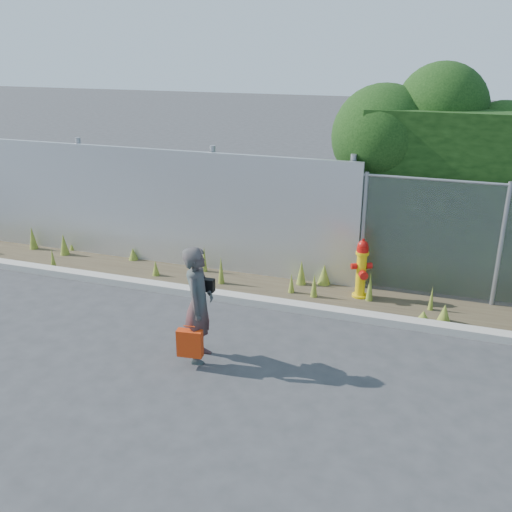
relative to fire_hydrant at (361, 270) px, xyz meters
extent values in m
plane|color=#333436|center=(-1.12, -2.61, -0.50)|extent=(80.00, 80.00, 0.00)
cube|color=#A7A297|center=(-1.12, -0.81, -0.44)|extent=(16.00, 0.22, 0.12)
cube|color=#423625|center=(-1.12, -0.21, -0.50)|extent=(16.00, 1.20, 0.01)
cone|color=#5D7222|center=(-2.90, 0.19, -0.25)|extent=(0.10, 0.10, 0.50)
cone|color=#5D7222|center=(-5.92, 0.10, -0.28)|extent=(0.19, 0.19, 0.44)
cone|color=#5D7222|center=(-6.74, 0.18, -0.26)|extent=(0.17, 0.17, 0.48)
cone|color=#5D7222|center=(1.15, -0.14, -0.29)|extent=(0.09, 0.09, 0.42)
cone|color=#5D7222|center=(-0.72, -0.25, -0.29)|extent=(0.12, 0.12, 0.42)
cone|color=#5D7222|center=(-2.40, -0.23, -0.24)|extent=(0.12, 0.12, 0.52)
cone|color=#5D7222|center=(1.06, -0.61, -0.41)|extent=(0.24, 0.24, 0.19)
cone|color=#5D7222|center=(0.17, -0.10, -0.25)|extent=(0.12, 0.12, 0.50)
cone|color=#5D7222|center=(-1.13, -0.21, -0.32)|extent=(0.11, 0.11, 0.35)
cone|color=#5D7222|center=(-0.68, 0.33, -0.32)|extent=(0.23, 0.23, 0.36)
cone|color=#5D7222|center=(-5.94, 0.40, -0.33)|extent=(0.16, 0.16, 0.34)
cone|color=#5D7222|center=(-4.47, 0.29, -0.38)|extent=(0.19, 0.19, 0.25)
cone|color=#5D7222|center=(-1.06, 0.19, -0.28)|extent=(0.17, 0.17, 0.45)
cone|color=#5D7222|center=(1.36, -0.49, -0.36)|extent=(0.21, 0.21, 0.29)
cone|color=#5D7222|center=(-5.69, -0.56, -0.31)|extent=(0.11, 0.11, 0.38)
cone|color=#5D7222|center=(-3.67, -0.28, -0.36)|extent=(0.14, 0.14, 0.29)
cube|color=#B6B8BE|center=(-4.37, 0.39, 0.60)|extent=(8.50, 0.08, 2.20)
cylinder|color=gray|center=(-5.62, 0.51, 0.65)|extent=(0.10, 0.10, 2.30)
cylinder|color=gray|center=(-2.82, 0.51, 0.65)|extent=(0.10, 0.10, 2.30)
cylinder|color=gray|center=(-0.32, 0.51, 0.65)|extent=(0.10, 0.10, 2.30)
cylinder|color=gray|center=(-0.07, 0.39, 0.52)|extent=(0.07, 0.07, 2.05)
cylinder|color=gray|center=(2.08, 0.39, 0.52)|extent=(0.07, 0.07, 2.05)
sphere|color=black|center=(0.04, 1.33, 1.99)|extent=(1.79, 1.79, 1.79)
sphere|color=black|center=(0.94, 1.56, 2.46)|extent=(1.54, 1.54, 1.54)
sphere|color=black|center=(1.96, 1.57, 1.95)|extent=(1.37, 1.37, 1.37)
cylinder|color=#E2B60B|center=(0.00, 0.01, -0.47)|extent=(0.26, 0.26, 0.05)
cylinder|color=#E2B60B|center=(0.00, 0.01, -0.11)|extent=(0.16, 0.16, 0.78)
cylinder|color=#E2B60B|center=(0.00, 0.01, 0.29)|extent=(0.22, 0.22, 0.05)
cylinder|color=#B20F0A|center=(0.00, 0.01, 0.36)|extent=(0.19, 0.19, 0.09)
sphere|color=#B20F0A|center=(0.00, 0.01, 0.42)|extent=(0.17, 0.17, 0.17)
cylinder|color=#B20F0A|center=(0.00, 0.01, 0.51)|extent=(0.05, 0.05, 0.05)
cylinder|color=#B20F0A|center=(-0.13, 0.01, 0.06)|extent=(0.09, 0.10, 0.10)
cylinder|color=#B20F0A|center=(0.13, 0.01, 0.06)|extent=(0.09, 0.10, 0.10)
cylinder|color=#B20F0A|center=(0.00, -0.12, -0.05)|extent=(0.14, 0.11, 0.14)
imported|color=#0D5751|center=(-1.72, -2.64, 0.30)|extent=(0.45, 0.63, 1.59)
cube|color=#BF330A|center=(-1.75, -2.90, -0.15)|extent=(0.33, 0.12, 0.37)
cylinder|color=#BF330A|center=(-1.75, -2.90, 0.10)|extent=(0.16, 0.01, 0.01)
cube|color=black|center=(-1.68, -2.48, 0.51)|extent=(0.23, 0.10, 0.17)
camera|label=1|loc=(1.18, -8.78, 3.52)|focal=40.00mm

